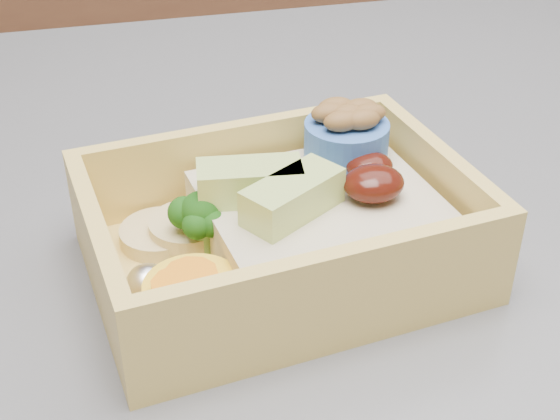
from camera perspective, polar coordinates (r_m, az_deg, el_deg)
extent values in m
cube|color=brown|center=(1.77, -14.23, 7.96)|extent=(3.20, 0.60, 0.90)
cube|color=#313136|center=(0.42, -15.33, -9.43)|extent=(1.24, 0.84, 0.04)
cube|color=#E4C05E|center=(0.42, 0.00, -3.84)|extent=(0.21, 0.17, 0.01)
cube|color=#E4C05E|center=(0.46, -3.05, 3.67)|extent=(0.20, 0.03, 0.05)
cube|color=#E4C05E|center=(0.36, 3.94, -6.19)|extent=(0.20, 0.03, 0.05)
cube|color=#E4C05E|center=(0.44, 11.35, 1.85)|extent=(0.02, 0.12, 0.05)
cube|color=#E4C05E|center=(0.39, -13.02, -3.46)|extent=(0.02, 0.12, 0.05)
cube|color=tan|center=(0.42, 3.06, -0.96)|extent=(0.13, 0.12, 0.03)
ellipsoid|color=#380E08|center=(0.41, 6.87, 1.94)|extent=(0.04, 0.03, 0.02)
ellipsoid|color=#380E08|center=(0.43, 6.56, 3.20)|extent=(0.03, 0.03, 0.01)
cube|color=#B9D46F|center=(0.39, 0.94, 0.97)|extent=(0.06, 0.05, 0.02)
cube|color=#B9D46F|center=(0.41, -2.22, 2.08)|extent=(0.06, 0.03, 0.02)
cylinder|color=#6B9D54|center=(0.42, -5.66, -2.37)|extent=(0.01, 0.01, 0.02)
sphere|color=#194E12|center=(0.41, -5.81, -0.11)|extent=(0.02, 0.02, 0.02)
sphere|color=#194E12|center=(0.41, -4.81, 0.19)|extent=(0.02, 0.02, 0.02)
sphere|color=#194E12|center=(0.41, -7.04, -0.19)|extent=(0.02, 0.02, 0.02)
sphere|color=#194E12|center=(0.40, -5.03, -0.96)|extent=(0.02, 0.02, 0.02)
sphere|color=#194E12|center=(0.40, -6.12, -1.11)|extent=(0.02, 0.02, 0.02)
sphere|color=#194E12|center=(0.42, -6.18, 0.20)|extent=(0.02, 0.02, 0.02)
cylinder|color=yellow|center=(0.37, -6.28, -6.68)|extent=(0.05, 0.05, 0.02)
cylinder|color=orange|center=(0.37, -6.55, -4.81)|extent=(0.03, 0.03, 0.00)
cylinder|color=orange|center=(0.36, -7.40, -5.50)|extent=(0.03, 0.03, 0.00)
cylinder|color=tan|center=(0.43, -8.81, -1.78)|extent=(0.04, 0.04, 0.01)
cylinder|color=tan|center=(0.43, -6.68, -1.23)|extent=(0.04, 0.04, 0.01)
ellipsoid|color=silver|center=(0.44, -4.79, 0.39)|extent=(0.02, 0.02, 0.02)
ellipsoid|color=silver|center=(0.39, -9.65, -5.37)|extent=(0.02, 0.02, 0.02)
cylinder|color=#3A6AC5|center=(0.44, 4.86, 5.08)|extent=(0.05, 0.05, 0.02)
ellipsoid|color=brown|center=(0.44, 4.97, 6.99)|extent=(0.02, 0.02, 0.01)
ellipsoid|color=brown|center=(0.44, 5.87, 7.41)|extent=(0.02, 0.02, 0.01)
ellipsoid|color=brown|center=(0.44, 3.62, 7.11)|extent=(0.02, 0.02, 0.01)
ellipsoid|color=brown|center=(0.43, 5.99, 6.59)|extent=(0.02, 0.02, 0.01)
ellipsoid|color=brown|center=(0.43, 4.55, 6.49)|extent=(0.02, 0.02, 0.01)
ellipsoid|color=brown|center=(0.44, 6.44, 7.02)|extent=(0.02, 0.02, 0.01)
ellipsoid|color=brown|center=(0.44, 4.10, 7.53)|extent=(0.02, 0.02, 0.01)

